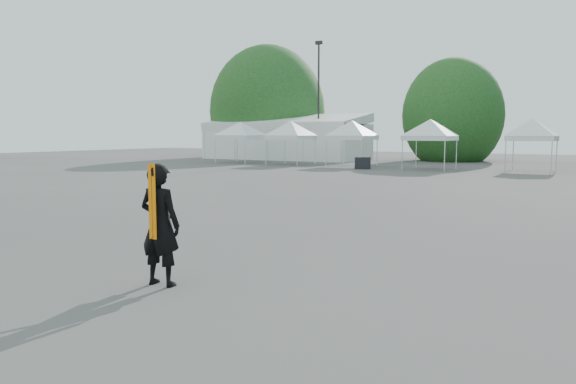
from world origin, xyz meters
The scene contains 12 objects.
ground centered at (0.00, 0.00, 0.00)m, with size 120.00×120.00×0.00m, color #474442.
marquee centered at (-22.00, 35.00, 1.97)m, with size 15.00×6.25×4.23m.
light_pole_west centered at (-18.00, 34.00, 5.77)m, with size 0.60×0.25×10.30m.
tree_far_w centered at (-26.00, 38.00, 4.54)m, with size 4.80×4.80×7.30m.
tree_mid_w centered at (-8.00, 40.00, 3.93)m, with size 4.16×4.16×6.33m.
tent_a centered at (-21.81, 27.76, 3.06)m, with size 4.46×4.46×3.88m.
tent_b centered at (-16.83, 27.40, 3.06)m, with size 4.17×4.17×3.88m.
tent_c centered at (-12.00, 28.06, 3.06)m, with size 4.22×4.22×3.88m.
tent_d centered at (-5.94, 27.16, 3.06)m, with size 4.21×4.21×3.88m.
tent_e centered at (0.08, 28.71, 3.06)m, with size 3.98×3.98×3.88m.
man centered at (-0.84, -3.02, 0.97)m, with size 0.75×0.54×1.94m.
crate_west centered at (-9.99, 25.48, 0.39)m, with size 1.01×0.79×0.79m, color black.
Camera 1 is at (5.44, -9.41, 2.41)m, focal length 35.00 mm.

